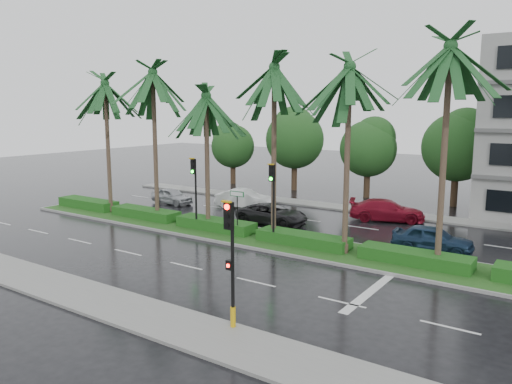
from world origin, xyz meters
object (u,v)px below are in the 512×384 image
Objects in this scene: car_blue at (433,239)px; car_red at (387,210)px; car_darkgrey at (272,214)px; street_sign at (237,202)px; signal_median_left at (195,183)px; car_silver at (172,196)px; signal_near at (231,259)px; car_white at (244,199)px.

car_red is at bearing 33.96° from car_blue.
street_sign is at bearing -178.26° from car_darkgrey.
car_red is at bearing 48.13° from signal_median_left.
street_sign is 12.03m from car_silver.
car_blue reaches higher than car_darkgrey.
car_red reaches higher than car_blue.
signal_near reaches higher than car_blue.
car_red is at bearing 94.47° from signal_near.
car_white is at bearing -69.52° from car_silver.
car_darkgrey is at bearing 93.85° from street_sign.
car_blue reaches higher than car_silver.
street_sign is 0.55× the size of car_darkgrey.
signal_near is 23.48m from car_silver.
street_sign reaches higher than car_red.
car_darkgrey is at bearing 111.29° from car_red.
signal_median_left is 0.93× the size of car_darkgrey.
car_red is 7.33m from car_blue.
signal_median_left is (-10.00, 9.69, 0.49)m from signal_near.
street_sign reaches higher than car_darkgrey.
car_darkgrey is at bearing 117.33° from signal_near.
signal_median_left reaches higher than car_blue.
car_darkgrey is (10.22, -1.45, 0.03)m from car_silver.
car_white reaches higher than car_red.
street_sign is 0.71× the size of car_silver.
signal_median_left is at bearing 118.16° from car_red.
car_blue is at bearing 15.89° from signal_median_left.
signal_median_left reaches higher than car_silver.
car_darkgrey is (-7.28, 14.10, -1.85)m from signal_near.
car_silver is at bearing 79.83° from car_darkgrey.
signal_near reaches higher than car_red.
signal_median_left is 3.13m from street_sign.
signal_median_left is 9.81m from car_silver.
car_silver is (-7.50, 5.85, -2.38)m from signal_median_left.
car_white is 0.92× the size of car_darkgrey.
car_blue is at bearing 77.37° from signal_near.
signal_near reaches higher than car_white.
car_silver is at bearing 151.62° from street_sign.
car_silver is (-17.50, 15.54, -1.88)m from signal_near.
signal_median_left reaches higher than car_red.
signal_near is 0.89× the size of car_red.
car_white reaches higher than car_silver.
signal_near is 12.11m from street_sign.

